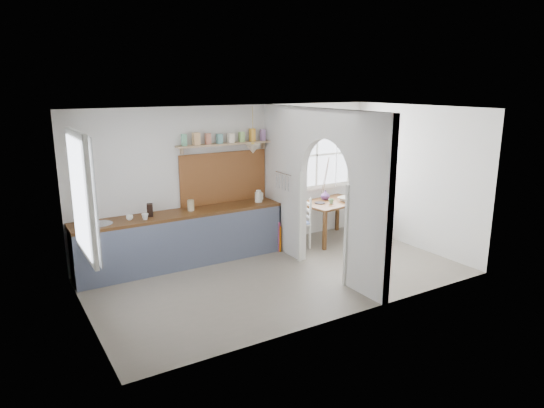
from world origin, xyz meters
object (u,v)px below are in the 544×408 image
chair_left (296,222)px  vase (325,195)px  kettle (258,196)px  chair_right (371,213)px  dining_table (331,221)px

chair_left → vase: (0.81, 0.19, 0.37)m
kettle → vase: kettle is taller
chair_left → kettle: size_ratio=4.50×
chair_left → chair_right: (1.80, -0.06, -0.07)m
chair_right → dining_table: bearing=76.8°
dining_table → kettle: (-1.51, 0.20, 0.63)m
dining_table → chair_right: (0.97, -0.07, 0.03)m
chair_right → kettle: 2.56m
chair_right → kettle: (-2.48, 0.27, 0.60)m
kettle → chair_right: bearing=0.6°
chair_right → kettle: kettle is taller
dining_table → chair_left: 0.84m
chair_left → vase: size_ratio=5.14×
dining_table → chair_left: chair_left is taller
dining_table → kettle: bearing=163.3°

